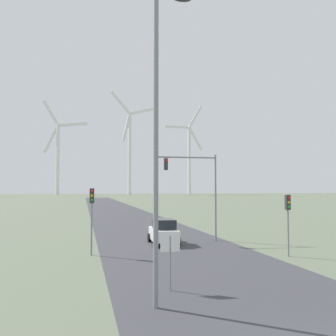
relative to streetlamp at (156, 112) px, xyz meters
The scene contains 10 objects.
road_surface 42.91m from the streetlamp, 85.17° to the left, with size 10.00×240.00×0.01m.
streetlamp is the anchor object (origin of this frame).
stop_sign_near 5.62m from the streetlamp, 65.14° to the left, with size 0.81×0.07×2.34m.
traffic_light_post_near_left 11.93m from the streetlamp, 99.85° to the left, with size 0.28×0.34×4.08m.
traffic_light_post_near_right 13.31m from the streetlamp, 40.71° to the left, with size 0.28×0.33×3.69m.
traffic_light_mast_overhead 17.14m from the streetlamp, 68.92° to the left, with size 4.75×0.35×6.73m.
car_approaching 16.38m from the streetlamp, 77.44° to the left, with size 2.09×4.22×1.83m.
wind_turbine_left 233.87m from the streetlamp, 94.36° to the left, with size 27.17×11.78×58.45m.
wind_turbine_center 241.81m from the streetlamp, 83.62° to the left, with size 30.32×11.15×66.12m.
wind_turbine_right 259.60m from the streetlamp, 74.43° to the left, with size 27.71×2.60×62.43m.
Camera 1 is at (-6.03, -7.62, 4.08)m, focal length 42.00 mm.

